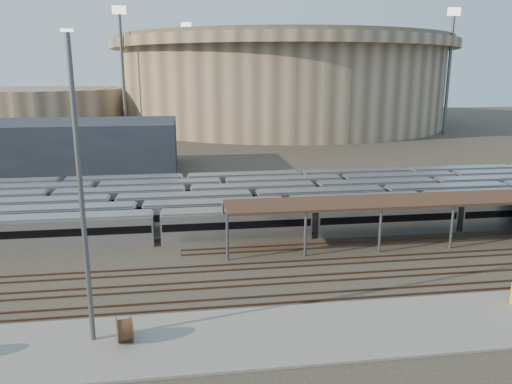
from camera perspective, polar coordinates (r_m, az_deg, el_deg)
name	(u,v)px	position (r m, az deg, el deg)	size (l,w,h in m)	color
ground	(303,260)	(54.54, 5.34, -7.80)	(420.00, 420.00, 0.00)	#383026
apron	(285,334)	(40.26, 3.29, -15.86)	(50.00, 9.00, 0.20)	gray
subway_trains	(281,201)	(71.43, 2.92, -1.00)	(125.40, 23.90, 3.60)	silver
inspection_shed	(475,199)	(65.04, 23.79, -0.77)	(60.30, 6.00, 5.30)	#55555A
empty_tracks	(314,278)	(50.03, 6.69, -9.77)	(170.00, 9.62, 0.18)	#4C3323
stadium	(282,80)	(192.91, 2.98, 12.70)	(124.00, 124.00, 32.50)	tan
secondary_arena	(41,109)	(185.98, -23.36, 8.65)	(56.00, 56.00, 14.00)	tan
service_building	(71,146)	(107.77, -20.42, 4.91)	(42.00, 20.00, 10.00)	#1E232D
floodlight_0	(122,68)	(160.25, -15.01, 13.55)	(4.00, 1.00, 38.40)	#55555A
floodlight_2	(449,68)	(170.39, 21.21, 13.09)	(4.00, 1.00, 38.40)	#55555A
floodlight_3	(188,68)	(209.27, -7.83, 13.82)	(4.00, 1.00, 38.40)	#55555A
cable_reel_west	(125,330)	(39.80, -14.78, -14.97)	(1.92, 1.92, 1.07)	brown
yard_light_pole	(81,195)	(37.10, -19.36, -0.28)	(0.82, 0.36, 22.40)	#55555A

